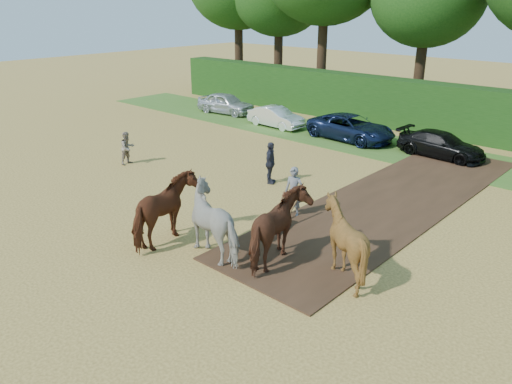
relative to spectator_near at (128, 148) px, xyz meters
The scene contains 8 objects.
ground 10.85m from the spectator_near, 14.91° to the right, with size 120.00×120.00×0.00m, color gold.
earth_strip 12.70m from the spectator_near, 19.42° to the left, with size 4.50×17.00×0.05m, color #472D1C.
grass_verge 15.36m from the spectator_near, 47.00° to the left, with size 50.00×5.00×0.03m, color #38601E.
hedgerow 18.89m from the spectator_near, 56.36° to the left, with size 46.00×1.60×3.00m, color #14380F.
spectator_near is the anchor object (origin of this frame).
spectator_far 7.42m from the spectator_near, 20.32° to the left, with size 1.08×0.45×1.85m, color #282A35.
plough_team 11.34m from the spectator_near, 15.14° to the right, with size 7.58×6.31×2.27m.
parked_cars 12.53m from the spectator_near, 62.95° to the left, with size 28.94×2.76×1.46m.
Camera 1 is at (9.91, -10.32, 7.53)m, focal length 35.00 mm.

